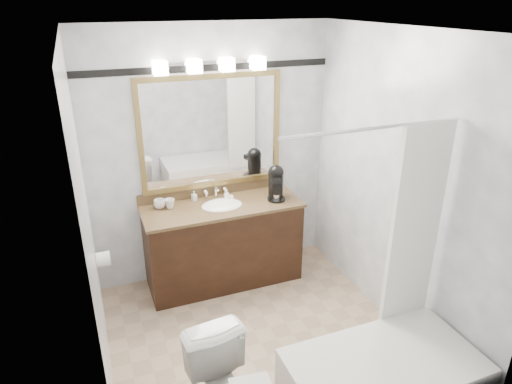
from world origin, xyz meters
TOP-DOWN VIEW (x-y plane):
  - room at (0.00, 0.00)m, footprint 2.42×2.62m
  - vanity at (0.00, 1.02)m, footprint 1.53×0.58m
  - mirror at (0.00, 1.28)m, footprint 1.40×0.04m
  - vanity_light_bar at (0.00, 1.23)m, footprint 1.02×0.14m
  - accent_stripe at (0.00, 1.29)m, footprint 2.40×0.01m
  - bathtub at (0.55, -0.90)m, footprint 1.30×0.75m
  - tp_roll at (-1.14, 0.66)m, footprint 0.11×0.12m
  - coffee_maker at (0.55, 0.98)m, footprint 0.18×0.22m
  - cup_left at (-0.57, 1.16)m, footprint 0.13×0.13m
  - cup_right at (-0.48, 1.13)m, footprint 0.12×0.12m
  - soap_bottle_a at (-0.22, 1.21)m, footprint 0.05×0.05m
  - soap_bottle_b at (0.10, 1.16)m, footprint 0.07×0.07m
  - soap_bar at (0.11, 1.13)m, footprint 0.08×0.06m

SIDE VIEW (x-z plane):
  - bathtub at x=0.55m, z-range -0.70..1.26m
  - vanity at x=0.00m, z-range -0.04..0.93m
  - tp_roll at x=-1.14m, z-range 0.64..0.76m
  - soap_bar at x=0.11m, z-range 0.85..0.88m
  - soap_bottle_b at x=0.10m, z-range 0.85..0.93m
  - cup_left at x=-0.57m, z-range 0.85..0.94m
  - cup_right at x=-0.48m, z-range 0.85..0.94m
  - soap_bottle_a at x=-0.22m, z-range 0.85..0.95m
  - coffee_maker at x=0.55m, z-range 0.85..1.20m
  - room at x=0.00m, z-range -0.01..2.51m
  - mirror at x=0.00m, z-range 0.95..2.05m
  - accent_stripe at x=0.00m, z-range 2.07..2.13m
  - vanity_light_bar at x=0.00m, z-range 2.07..2.19m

